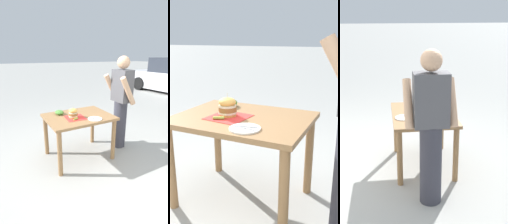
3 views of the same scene
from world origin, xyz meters
The scene contains 8 objects.
ground_plane centered at (0.00, 0.00, 0.00)m, with size 80.00×80.00×0.00m, color #9E9E99.
patio_table centered at (0.00, 0.00, 0.62)m, with size 0.80×1.06×0.75m.
serving_paper centered at (0.06, -0.09, 0.75)m, with size 0.30×0.30×0.00m, color red.
sandwich centered at (0.04, -0.11, 0.83)m, with size 0.15×0.15×0.18m.
pickle_spear centered at (0.15, -0.13, 0.77)m, with size 0.02×0.02×0.09m, color #8EA83D.
side_plate_with_forks centered at (0.26, 0.15, 0.76)m, with size 0.22×0.22×0.02m.
side_salad centered at (-0.22, -0.25, 0.78)m, with size 0.18×0.14×0.07m, color #477F33.
diner_across_table centered at (0.03, 0.85, 0.88)m, with size 0.55×0.35×1.69m.
Camera 1 is at (2.42, -1.20, 1.69)m, focal length 28.00 mm.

